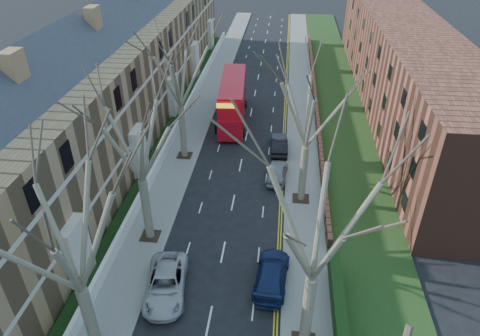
% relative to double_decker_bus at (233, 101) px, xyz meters
% --- Properties ---
extents(pavement_left, '(3.00, 102.00, 0.12)m').
position_rel_double_decker_bus_xyz_m(pavement_left, '(-4.10, 2.42, -2.31)').
color(pavement_left, slate).
rests_on(pavement_left, ground).
extents(pavement_right, '(3.00, 102.00, 0.12)m').
position_rel_double_decker_bus_xyz_m(pavement_right, '(7.90, 2.42, -2.31)').
color(pavement_right, slate).
rests_on(pavement_right, ground).
extents(terrace_left, '(9.70, 78.00, 13.60)m').
position_rel_double_decker_bus_xyz_m(terrace_left, '(-11.74, -5.58, 3.16)').
color(terrace_left, '#99774E').
rests_on(terrace_left, ground).
extents(flats_right, '(13.97, 54.00, 10.00)m').
position_rel_double_decker_bus_xyz_m(flats_right, '(19.36, 6.42, 2.61)').
color(flats_right, brown).
rests_on(flats_right, ground).
extents(front_wall_left, '(0.30, 78.00, 1.00)m').
position_rel_double_decker_bus_xyz_m(front_wall_left, '(-5.75, -5.58, -1.75)').
color(front_wall_left, white).
rests_on(front_wall_left, ground).
extents(grass_verge_right, '(6.00, 102.00, 0.06)m').
position_rel_double_decker_bus_xyz_m(grass_verge_right, '(12.40, 2.42, -2.22)').
color(grass_verge_right, '#203914').
rests_on(grass_verge_right, ground).
extents(tree_left_mid, '(10.50, 10.50, 14.71)m').
position_rel_double_decker_bus_xyz_m(tree_left_mid, '(-3.80, -30.58, 7.19)').
color(tree_left_mid, brown).
rests_on(tree_left_mid, ground).
extents(tree_left_far, '(10.15, 10.15, 14.22)m').
position_rel_double_decker_bus_xyz_m(tree_left_far, '(-3.80, -20.58, 6.87)').
color(tree_left_far, brown).
rests_on(tree_left_far, ground).
extents(tree_left_dist, '(10.50, 10.50, 14.71)m').
position_rel_double_decker_bus_xyz_m(tree_left_dist, '(-3.80, -8.58, 7.19)').
color(tree_left_dist, brown).
rests_on(tree_left_dist, ground).
extents(tree_right_mid, '(10.50, 10.50, 14.71)m').
position_rel_double_decker_bus_xyz_m(tree_right_mid, '(7.60, -28.58, 7.19)').
color(tree_right_mid, brown).
rests_on(tree_right_mid, ground).
extents(tree_right_far, '(10.15, 10.15, 14.22)m').
position_rel_double_decker_bus_xyz_m(tree_right_far, '(7.60, -14.58, 6.87)').
color(tree_right_far, brown).
rests_on(tree_right_far, ground).
extents(double_decker_bus, '(3.48, 11.68, 4.80)m').
position_rel_double_decker_bus_xyz_m(double_decker_bus, '(0.00, 0.00, 0.00)').
color(double_decker_bus, red).
rests_on(double_decker_bus, ground).
extents(car_left_far, '(3.22, 5.77, 1.53)m').
position_rel_double_decker_bus_xyz_m(car_left_far, '(-1.22, -25.66, -1.61)').
color(car_left_far, '#B0AFB5').
rests_on(car_left_far, ground).
extents(car_right_near, '(2.50, 5.32, 1.50)m').
position_rel_double_decker_bus_xyz_m(car_right_near, '(5.54, -24.05, -1.62)').
color(car_right_near, navy).
rests_on(car_right_near, ground).
extents(car_right_mid, '(2.05, 4.40, 1.46)m').
position_rel_double_decker_bus_xyz_m(car_right_mid, '(5.46, -11.54, -1.64)').
color(car_right_mid, gray).
rests_on(car_right_mid, ground).
extents(car_right_far, '(1.81, 4.67, 1.52)m').
position_rel_double_decker_bus_xyz_m(car_right_far, '(5.49, -6.39, -1.61)').
color(car_right_far, black).
rests_on(car_right_far, ground).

